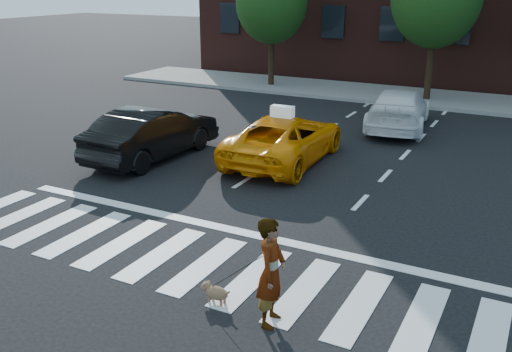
# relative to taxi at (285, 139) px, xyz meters

# --- Properties ---
(ground) EXTENTS (120.00, 120.00, 0.00)m
(ground) POSITION_rel_taxi_xyz_m (1.40, -6.54, -0.68)
(ground) COLOR black
(ground) RESTS_ON ground
(crosswalk) EXTENTS (13.00, 2.40, 0.01)m
(crosswalk) POSITION_rel_taxi_xyz_m (1.40, -6.54, -0.68)
(crosswalk) COLOR silver
(crosswalk) RESTS_ON ground
(stop_line) EXTENTS (12.00, 0.30, 0.01)m
(stop_line) POSITION_rel_taxi_xyz_m (1.40, -4.94, -0.68)
(stop_line) COLOR silver
(stop_line) RESTS_ON ground
(sidewalk_far) EXTENTS (30.00, 4.00, 0.15)m
(sidewalk_far) POSITION_rel_taxi_xyz_m (1.40, 10.96, -0.61)
(sidewalk_far) COLOR slate
(sidewalk_far) RESTS_ON ground
(taxi) EXTENTS (2.42, 4.98, 1.36)m
(taxi) POSITION_rel_taxi_xyz_m (0.00, 0.00, 0.00)
(taxi) COLOR orange
(taxi) RESTS_ON ground
(black_sedan) EXTENTS (1.80, 4.70, 1.53)m
(black_sedan) POSITION_rel_taxi_xyz_m (-3.60, -1.53, 0.08)
(black_sedan) COLOR black
(black_sedan) RESTS_ON ground
(white_suv) EXTENTS (2.60, 5.03, 1.39)m
(white_suv) POSITION_rel_taxi_xyz_m (1.95, 5.36, 0.02)
(white_suv) COLOR white
(white_suv) RESTS_ON ground
(woman) EXTENTS (0.51, 0.70, 1.76)m
(woman) POSITION_rel_taxi_xyz_m (3.31, -7.64, 0.20)
(woman) COLOR #999999
(woman) RESTS_ON ground
(dog) EXTENTS (0.58, 0.25, 0.33)m
(dog) POSITION_rel_taxi_xyz_m (2.23, -7.55, -0.49)
(dog) COLOR #946B4B
(dog) RESTS_ON ground
(taxi_sign) EXTENTS (0.66, 0.30, 0.32)m
(taxi_sign) POSITION_rel_taxi_xyz_m (0.00, -0.20, 0.84)
(taxi_sign) COLOR white
(taxi_sign) RESTS_ON taxi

